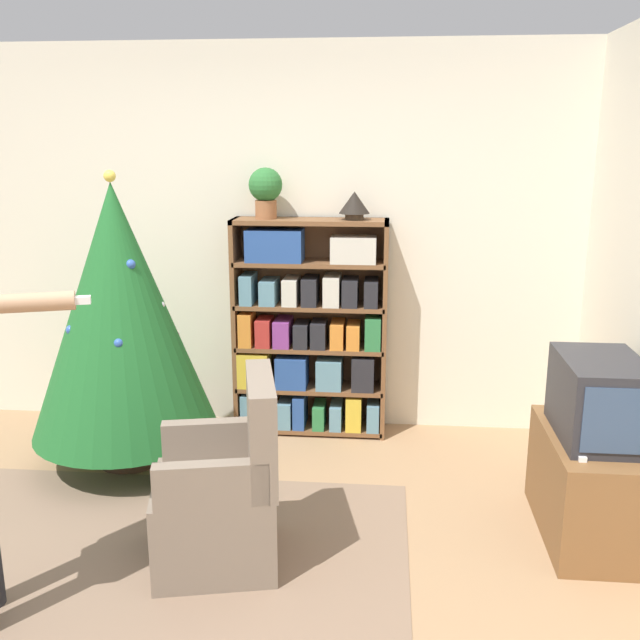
{
  "coord_description": "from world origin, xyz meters",
  "views": [
    {
      "loc": [
        0.81,
        -2.68,
        1.97
      ],
      "look_at": [
        0.47,
        0.95,
        1.05
      ],
      "focal_mm": 40.0,
      "sensor_mm": 36.0,
      "label": 1
    }
  ],
  "objects_px": {
    "television": "(600,398)",
    "bookshelf": "(308,333)",
    "potted_plant": "(266,189)",
    "armchair": "(223,498)",
    "table_lamp": "(354,204)",
    "christmas_tree": "(119,312)"
  },
  "relations": [
    {
      "from": "television",
      "to": "bookshelf",
      "type": "bearing_deg",
      "value": 142.41
    },
    {
      "from": "bookshelf",
      "to": "armchair",
      "type": "xyz_separation_m",
      "value": [
        -0.23,
        -1.61,
        -0.38
      ]
    },
    {
      "from": "bookshelf",
      "to": "television",
      "type": "relative_size",
      "value": 2.48
    },
    {
      "from": "bookshelf",
      "to": "armchair",
      "type": "distance_m",
      "value": 1.67
    },
    {
      "from": "christmas_tree",
      "to": "potted_plant",
      "type": "bearing_deg",
      "value": 38.09
    },
    {
      "from": "television",
      "to": "christmas_tree",
      "type": "xyz_separation_m",
      "value": [
        -2.64,
        0.6,
        0.23
      ]
    },
    {
      "from": "armchair",
      "to": "table_lamp",
      "type": "relative_size",
      "value": 4.6
    },
    {
      "from": "christmas_tree",
      "to": "table_lamp",
      "type": "relative_size",
      "value": 9.04
    },
    {
      "from": "table_lamp",
      "to": "television",
      "type": "bearing_deg",
      "value": -43.77
    },
    {
      "from": "television",
      "to": "table_lamp",
      "type": "height_order",
      "value": "table_lamp"
    },
    {
      "from": "christmas_tree",
      "to": "armchair",
      "type": "bearing_deg",
      "value": -49.92
    },
    {
      "from": "potted_plant",
      "to": "television",
      "type": "bearing_deg",
      "value": -33.39
    },
    {
      "from": "television",
      "to": "armchair",
      "type": "height_order",
      "value": "television"
    },
    {
      "from": "television",
      "to": "christmas_tree",
      "type": "height_order",
      "value": "christmas_tree"
    },
    {
      "from": "bookshelf",
      "to": "potted_plant",
      "type": "xyz_separation_m",
      "value": [
        -0.28,
        0.01,
        0.96
      ]
    },
    {
      "from": "television",
      "to": "table_lamp",
      "type": "relative_size",
      "value": 2.97
    },
    {
      "from": "bookshelf",
      "to": "table_lamp",
      "type": "height_order",
      "value": "table_lamp"
    },
    {
      "from": "christmas_tree",
      "to": "potted_plant",
      "type": "relative_size",
      "value": 5.49
    },
    {
      "from": "television",
      "to": "armchair",
      "type": "distance_m",
      "value": 1.89
    },
    {
      "from": "armchair",
      "to": "table_lamp",
      "type": "distance_m",
      "value": 2.11
    },
    {
      "from": "table_lamp",
      "to": "potted_plant",
      "type": "bearing_deg",
      "value": 180.0
    },
    {
      "from": "armchair",
      "to": "potted_plant",
      "type": "distance_m",
      "value": 2.1
    }
  ]
}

